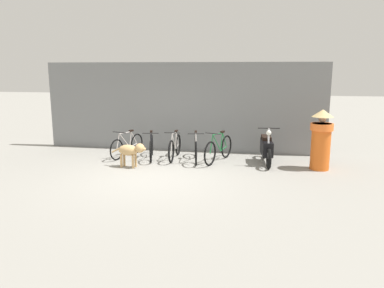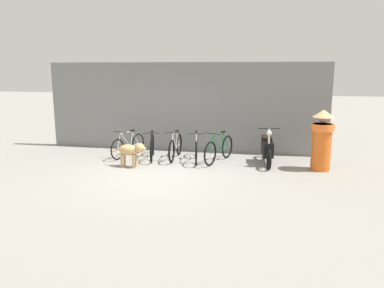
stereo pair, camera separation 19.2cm
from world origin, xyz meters
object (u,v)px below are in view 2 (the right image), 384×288
(bicycle_4, at_px, (219,149))
(person_in_robes, at_px, (322,139))
(motorcycle, at_px, (267,149))
(stray_dog, at_px, (131,150))
(bicycle_0, at_px, (128,145))
(bicycle_1, at_px, (152,147))
(bicycle_3, at_px, (196,149))
(bicycle_2, at_px, (176,147))

(bicycle_4, distance_m, person_in_robes, 2.78)
(motorcycle, xyz_separation_m, stray_dog, (-3.59, -1.10, 0.03))
(bicycle_0, distance_m, person_in_robes, 5.56)
(bicycle_1, height_order, bicycle_4, bicycle_4)
(stray_dog, bearing_deg, bicycle_4, 33.39)
(bicycle_0, height_order, person_in_robes, person_in_robes)
(bicycle_3, distance_m, bicycle_4, 0.66)
(bicycle_0, distance_m, motorcycle, 4.14)
(bicycle_0, bearing_deg, bicycle_2, 104.51)
(bicycle_2, relative_size, bicycle_3, 0.99)
(bicycle_0, relative_size, stray_dog, 1.56)
(bicycle_4, bearing_deg, person_in_robes, 101.80)
(bicycle_0, distance_m, bicycle_1, 0.81)
(bicycle_1, relative_size, bicycle_2, 0.95)
(bicycle_0, height_order, stray_dog, bicycle_0)
(bicycle_1, height_order, motorcycle, motorcycle)
(bicycle_0, height_order, bicycle_2, bicycle_2)
(person_in_robes, bearing_deg, bicycle_3, 35.42)
(bicycle_4, height_order, motorcycle, motorcycle)
(bicycle_4, distance_m, stray_dog, 2.49)
(bicycle_3, bearing_deg, stray_dog, -67.27)
(person_in_robes, bearing_deg, bicycle_2, 34.39)
(person_in_robes, bearing_deg, bicycle_4, 33.64)
(bicycle_0, height_order, bicycle_1, bicycle_1)
(bicycle_1, distance_m, person_in_robes, 4.75)
(bicycle_3, height_order, motorcycle, motorcycle)
(bicycle_0, relative_size, bicycle_1, 1.03)
(bicycle_1, height_order, bicycle_3, bicycle_3)
(bicycle_0, distance_m, bicycle_3, 2.14)
(bicycle_2, height_order, bicycle_3, bicycle_3)
(bicycle_0, xyz_separation_m, motorcycle, (4.14, -0.10, 0.09))
(bicycle_0, xyz_separation_m, stray_dog, (0.54, -1.20, 0.12))
(bicycle_1, distance_m, bicycle_3, 1.34)
(bicycle_1, bearing_deg, person_in_robes, 71.28)
(bicycle_4, distance_m, motorcycle, 1.34)
(bicycle_0, height_order, bicycle_3, bicycle_3)
(bicycle_1, bearing_deg, bicycle_2, 85.51)
(bicycle_3, relative_size, motorcycle, 0.94)
(bicycle_0, bearing_deg, stray_dog, 39.81)
(bicycle_4, relative_size, person_in_robes, 1.05)
(bicycle_1, xyz_separation_m, bicycle_3, (1.34, -0.02, 0.01))
(bicycle_3, bearing_deg, motorcycle, 81.55)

